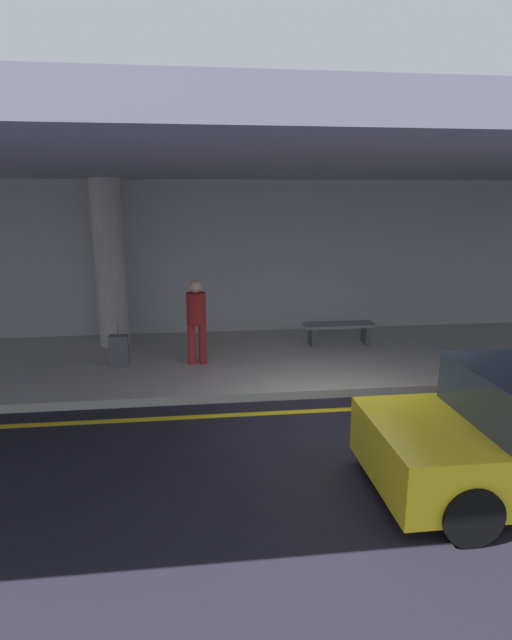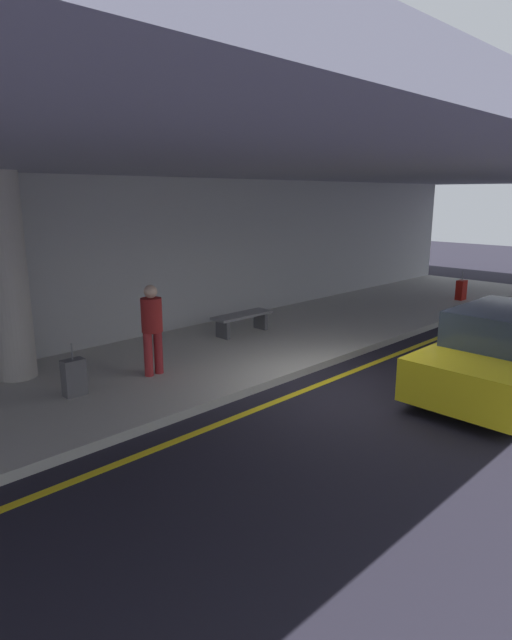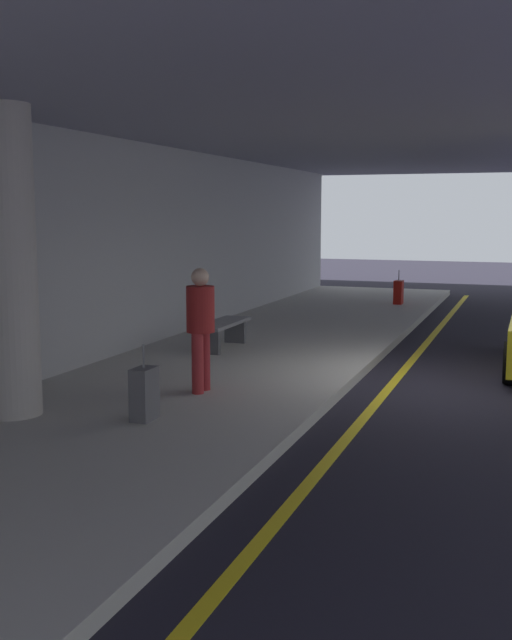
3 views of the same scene
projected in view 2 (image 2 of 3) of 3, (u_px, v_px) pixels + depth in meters
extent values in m
plane|color=black|center=(344.00, 390.00, 9.38)|extent=(60.00, 60.00, 0.00)
cube|color=#B1AFA7|center=(228.00, 351.00, 11.50)|extent=(26.00, 4.20, 0.15)
cube|color=yellow|center=(322.00, 383.00, 9.72)|extent=(26.00, 0.14, 0.01)
cylinder|color=#B6B0A8|center=(8.00, 278.00, 9.21)|extent=(0.66, 0.66, 3.65)
cube|color=#8B8BA1|center=(243.00, 166.00, 10.26)|extent=(28.00, 13.20, 0.30)
cube|color=#B1B1B4|center=(165.00, 259.00, 12.64)|extent=(26.00, 0.30, 3.80)
cube|color=yellow|center=(505.00, 363.00, 9.11)|extent=(4.10, 1.80, 0.70)
cube|color=#2D3847|center=(511.00, 326.00, 9.03)|extent=(2.10, 1.60, 0.60)
cylinder|color=black|center=(486.00, 350.00, 10.68)|extent=(0.64, 0.22, 0.64)
cylinder|color=black|center=(420.00, 383.00, 8.83)|extent=(0.64, 0.22, 0.64)
cylinder|color=#A5272A|center=(148.00, 354.00, 9.59)|extent=(0.16, 0.16, 0.82)
cylinder|color=maroon|center=(158.00, 352.00, 9.74)|extent=(0.16, 0.16, 0.82)
cylinder|color=maroon|center=(152.00, 315.00, 9.50)|extent=(0.38, 0.38, 0.62)
sphere|color=beige|center=(150.00, 292.00, 9.40)|extent=(0.24, 0.24, 0.24)
cube|color=#59585B|center=(74.00, 378.00, 8.68)|extent=(0.36, 0.22, 0.62)
cylinder|color=slate|center=(72.00, 351.00, 8.57)|extent=(0.02, 0.02, 0.28)
cube|color=#A3150E|center=(461.00, 290.00, 16.63)|extent=(0.36, 0.22, 0.62)
cylinder|color=slate|center=(463.00, 276.00, 16.53)|extent=(0.02, 0.02, 0.28)
cube|color=slate|center=(242.00, 315.00, 12.55)|extent=(1.60, 0.50, 0.06)
cube|color=#4C4C51|center=(223.00, 329.00, 12.18)|extent=(0.10, 0.40, 0.42)
cube|color=#4C4C51|center=(261.00, 321.00, 13.03)|extent=(0.10, 0.40, 0.42)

